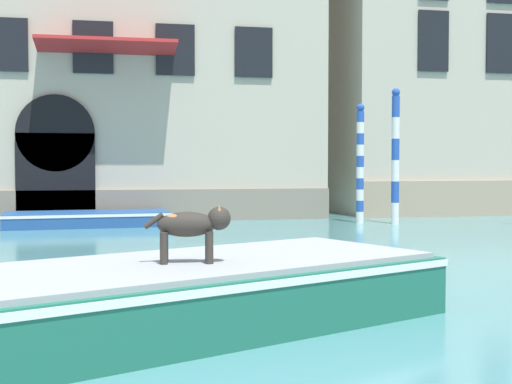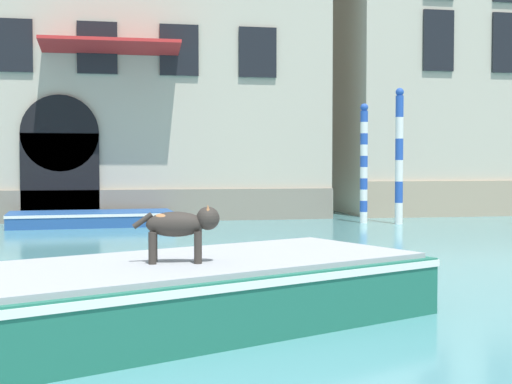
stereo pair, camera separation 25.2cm
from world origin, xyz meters
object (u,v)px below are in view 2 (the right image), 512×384
(boat_foreground, at_px, (105,300))
(mooring_pole_2, at_px, (364,163))
(dog_on_deck, at_px, (182,225))
(mooring_pole_0, at_px, (399,156))
(boat_moored_near_palazzo, at_px, (91,218))

(boat_foreground, distance_m, mooring_pole_2, 14.91)
(boat_foreground, bearing_deg, dog_on_deck, -10.15)
(boat_foreground, distance_m, dog_on_deck, 1.13)
(dog_on_deck, distance_m, mooring_pole_2, 14.29)
(boat_foreground, relative_size, mooring_pole_0, 1.97)
(mooring_pole_2, bearing_deg, boat_foreground, -119.67)
(mooring_pole_2, bearing_deg, dog_on_deck, -117.22)
(boat_moored_near_palazzo, bearing_deg, dog_on_deck, -87.47)
(dog_on_deck, height_order, boat_moored_near_palazzo, dog_on_deck)
(boat_foreground, distance_m, mooring_pole_0, 14.93)
(mooring_pole_0, distance_m, mooring_pole_2, 1.08)
(mooring_pole_0, relative_size, mooring_pole_2, 1.12)
(mooring_pole_0, bearing_deg, boat_foreground, -123.75)
(boat_moored_near_palazzo, relative_size, mooring_pole_0, 1.18)
(dog_on_deck, xyz_separation_m, mooring_pole_2, (6.53, 12.69, 0.67))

